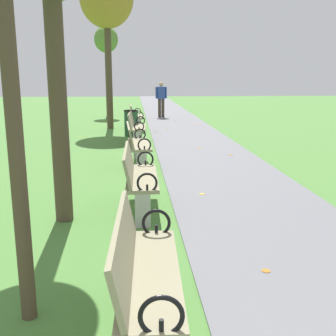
{
  "coord_description": "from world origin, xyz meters",
  "views": [
    {
      "loc": [
        -0.55,
        0.3,
        1.92
      ],
      "look_at": [
        -0.05,
        6.41,
        0.55
      ],
      "focal_mm": 44.14,
      "sensor_mm": 36.0,
      "label": 1
    }
  ],
  "objects_px": {
    "park_bench_5": "(136,127)",
    "trash_bin": "(131,123)",
    "park_bench_4": "(137,144)",
    "tree_3": "(107,0)",
    "park_bench_2": "(143,272)",
    "park_bench_6": "(135,116)",
    "tree_4": "(106,42)",
    "pedestrian_walking": "(161,98)",
    "park_bench_3": "(138,177)"
  },
  "relations": [
    {
      "from": "park_bench_3",
      "to": "park_bench_4",
      "type": "height_order",
      "value": "same"
    },
    {
      "from": "tree_3",
      "to": "trash_bin",
      "type": "xyz_separation_m",
      "value": [
        0.79,
        -2.07,
        -4.09
      ]
    },
    {
      "from": "park_bench_3",
      "to": "tree_3",
      "type": "bearing_deg",
      "value": 95.54
    },
    {
      "from": "park_bench_3",
      "to": "park_bench_6",
      "type": "distance_m",
      "value": 9.2
    },
    {
      "from": "trash_bin",
      "to": "tree_3",
      "type": "bearing_deg",
      "value": 110.88
    },
    {
      "from": "park_bench_5",
      "to": "trash_bin",
      "type": "relative_size",
      "value": 1.93
    },
    {
      "from": "park_bench_2",
      "to": "park_bench_6",
      "type": "relative_size",
      "value": 1.0
    },
    {
      "from": "park_bench_4",
      "to": "park_bench_6",
      "type": "distance_m",
      "value": 6.25
    },
    {
      "from": "park_bench_6",
      "to": "tree_4",
      "type": "relative_size",
      "value": 0.38
    },
    {
      "from": "tree_3",
      "to": "tree_4",
      "type": "xyz_separation_m",
      "value": [
        -0.39,
        5.3,
        -1.01
      ]
    },
    {
      "from": "park_bench_3",
      "to": "tree_3",
      "type": "relative_size",
      "value": 0.29
    },
    {
      "from": "trash_bin",
      "to": "park_bench_5",
      "type": "bearing_deg",
      "value": -84.75
    },
    {
      "from": "park_bench_2",
      "to": "trash_bin",
      "type": "xyz_separation_m",
      "value": [
        -0.15,
        10.58,
        -0.06
      ]
    },
    {
      "from": "park_bench_3",
      "to": "park_bench_4",
      "type": "relative_size",
      "value": 0.99
    },
    {
      "from": "park_bench_4",
      "to": "tree_4",
      "type": "relative_size",
      "value": 0.38
    },
    {
      "from": "park_bench_5",
      "to": "pedestrian_walking",
      "type": "relative_size",
      "value": 1.0
    },
    {
      "from": "park_bench_3",
      "to": "tree_4",
      "type": "height_order",
      "value": "tree_4"
    },
    {
      "from": "park_bench_5",
      "to": "trash_bin",
      "type": "xyz_separation_m",
      "value": [
        -0.15,
        1.6,
        -0.06
      ]
    },
    {
      "from": "park_bench_4",
      "to": "park_bench_5",
      "type": "relative_size",
      "value": 1.0
    },
    {
      "from": "park_bench_3",
      "to": "park_bench_5",
      "type": "distance_m",
      "value": 5.99
    },
    {
      "from": "park_bench_6",
      "to": "park_bench_4",
      "type": "bearing_deg",
      "value": -90.0
    },
    {
      "from": "tree_3",
      "to": "pedestrian_walking",
      "type": "bearing_deg",
      "value": 61.04
    },
    {
      "from": "tree_4",
      "to": "pedestrian_walking",
      "type": "height_order",
      "value": "tree_4"
    },
    {
      "from": "park_bench_3",
      "to": "trash_bin",
      "type": "distance_m",
      "value": 7.59
    },
    {
      "from": "park_bench_2",
      "to": "park_bench_5",
      "type": "xyz_separation_m",
      "value": [
        0.0,
        8.97,
        0.0
      ]
    },
    {
      "from": "park_bench_3",
      "to": "tree_4",
      "type": "relative_size",
      "value": 0.38
    },
    {
      "from": "park_bench_3",
      "to": "tree_4",
      "type": "bearing_deg",
      "value": 95.06
    },
    {
      "from": "park_bench_5",
      "to": "trash_bin",
      "type": "distance_m",
      "value": 1.61
    },
    {
      "from": "park_bench_4",
      "to": "trash_bin",
      "type": "height_order",
      "value": "park_bench_4"
    },
    {
      "from": "pedestrian_walking",
      "to": "trash_bin",
      "type": "relative_size",
      "value": 1.93
    },
    {
      "from": "park_bench_3",
      "to": "pedestrian_walking",
      "type": "xyz_separation_m",
      "value": [
        1.22,
        13.57,
        0.44
      ]
    },
    {
      "from": "park_bench_2",
      "to": "tree_3",
      "type": "relative_size",
      "value": 0.29
    },
    {
      "from": "pedestrian_walking",
      "to": "park_bench_6",
      "type": "bearing_deg",
      "value": -105.64
    },
    {
      "from": "park_bench_3",
      "to": "park_bench_5",
      "type": "height_order",
      "value": "same"
    },
    {
      "from": "park_bench_6",
      "to": "pedestrian_walking",
      "type": "bearing_deg",
      "value": 74.36
    },
    {
      "from": "park_bench_2",
      "to": "trash_bin",
      "type": "relative_size",
      "value": 1.92
    },
    {
      "from": "park_bench_4",
      "to": "tree_3",
      "type": "height_order",
      "value": "tree_3"
    },
    {
      "from": "park_bench_5",
      "to": "tree_3",
      "type": "distance_m",
      "value": 5.54
    },
    {
      "from": "park_bench_2",
      "to": "tree_4",
      "type": "relative_size",
      "value": 0.38
    },
    {
      "from": "trash_bin",
      "to": "park_bench_3",
      "type": "bearing_deg",
      "value": -88.89
    },
    {
      "from": "park_bench_2",
      "to": "tree_3",
      "type": "bearing_deg",
      "value": 94.24
    },
    {
      "from": "park_bench_5",
      "to": "park_bench_6",
      "type": "distance_m",
      "value": 3.21
    },
    {
      "from": "park_bench_6",
      "to": "tree_4",
      "type": "distance_m",
      "value": 6.64
    },
    {
      "from": "park_bench_3",
      "to": "pedestrian_walking",
      "type": "relative_size",
      "value": 0.99
    },
    {
      "from": "park_bench_3",
      "to": "park_bench_5",
      "type": "relative_size",
      "value": 0.99
    },
    {
      "from": "park_bench_6",
      "to": "tree_4",
      "type": "height_order",
      "value": "tree_4"
    },
    {
      "from": "park_bench_5",
      "to": "trash_bin",
      "type": "height_order",
      "value": "park_bench_5"
    },
    {
      "from": "park_bench_5",
      "to": "tree_4",
      "type": "height_order",
      "value": "tree_4"
    },
    {
      "from": "park_bench_3",
      "to": "tree_4",
      "type": "xyz_separation_m",
      "value": [
        -1.32,
        14.96,
        3.03
      ]
    },
    {
      "from": "park_bench_6",
      "to": "tree_4",
      "type": "xyz_separation_m",
      "value": [
        -1.32,
        5.76,
        3.03
      ]
    }
  ]
}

